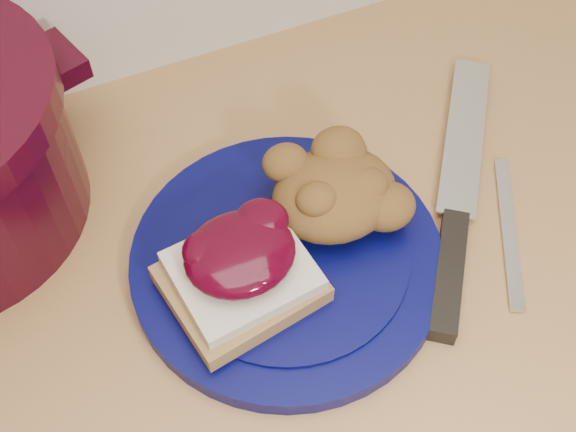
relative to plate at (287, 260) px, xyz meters
name	(u,v)px	position (x,y,z in m)	size (l,w,h in m)	color
plate	(287,260)	(0.00, 0.00, 0.00)	(0.29, 0.29, 0.02)	#04053E
sandwich	(241,270)	(-0.05, -0.02, 0.04)	(0.14, 0.13, 0.06)	olive
stuffing_mound	(334,194)	(0.06, 0.02, 0.04)	(0.12, 0.10, 0.06)	brown
chef_knife	(454,232)	(0.16, -0.04, 0.00)	(0.24, 0.31, 0.02)	black
butter_knife	(509,230)	(0.21, -0.05, -0.01)	(0.18, 0.01, 0.00)	silver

